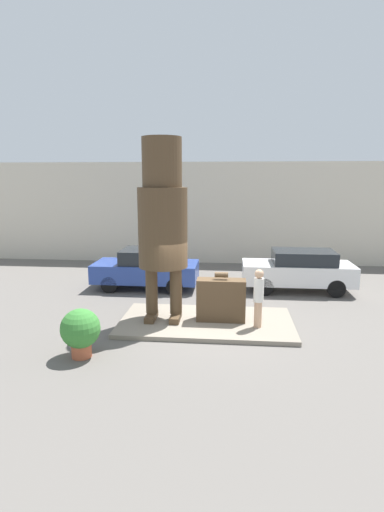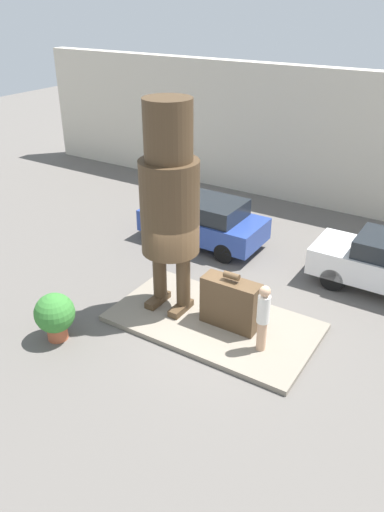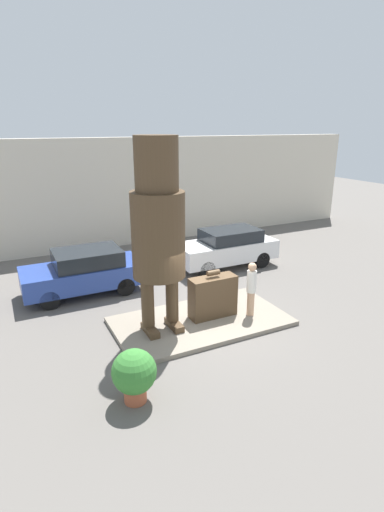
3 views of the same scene
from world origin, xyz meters
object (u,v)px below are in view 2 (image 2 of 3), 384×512
giant_suitcase (230,303)px  planter_pot (55,315)px  tourist (263,316)px  statue_figure (169,194)px  parked_car_blue (204,220)px

giant_suitcase → planter_pot: bearing=-142.6°
giant_suitcase → tourist: bearing=-23.4°
statue_figure → planter_pot: statue_figure is taller
statue_figure → giant_suitcase: bearing=1.1°
statue_figure → tourist: (2.77, -0.43, -2.18)m
giant_suitcase → statue_figure: bearing=-178.9°
statue_figure → planter_pot: 3.94m
tourist → planter_pot: 4.89m
parked_car_blue → planter_pot: 6.34m
tourist → planter_pot: (-4.40, -2.10, -0.37)m
tourist → parked_car_blue: (-4.08, 4.24, -0.23)m
planter_pot → giant_suitcase: bearing=37.4°
statue_figure → giant_suitcase: size_ratio=3.59×
tourist → parked_car_blue: bearing=133.9°
parked_car_blue → planter_pot: (-0.32, -6.33, -0.14)m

